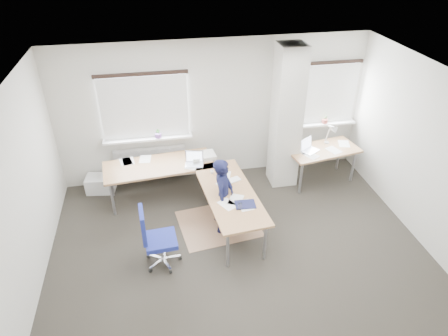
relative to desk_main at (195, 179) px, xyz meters
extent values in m
plane|color=black|center=(0.55, -1.27, -0.69)|extent=(6.00, 6.00, 0.00)
cube|color=beige|center=(0.55, 1.23, 0.71)|extent=(6.00, 0.04, 2.80)
cube|color=beige|center=(0.55, -3.77, 0.71)|extent=(6.00, 0.04, 2.80)
cube|color=beige|center=(-2.45, -1.27, 0.71)|extent=(0.04, 5.00, 2.80)
cube|color=beige|center=(3.55, -1.27, 0.71)|extent=(0.04, 5.00, 2.80)
cube|color=white|center=(0.55, -1.27, 2.11)|extent=(6.00, 5.00, 0.04)
cube|color=beige|center=(1.85, 0.68, 0.70)|extent=(0.50, 0.50, 2.78)
cube|color=white|center=(-0.75, 1.20, 0.91)|extent=(1.60, 0.04, 1.20)
cube|color=white|center=(-0.75, 1.16, 0.91)|extent=(1.60, 0.02, 1.20)
cube|color=white|center=(-0.75, 1.13, 0.29)|extent=(1.70, 0.20, 0.04)
cube|color=white|center=(2.85, 1.20, 0.91)|extent=(1.20, 0.04, 1.20)
cube|color=white|center=(2.85, 1.16, 0.91)|extent=(1.20, 0.02, 1.20)
cube|color=white|center=(2.85, 1.13, 0.29)|extent=(1.30, 0.20, 0.04)
cube|color=silver|center=(-0.75, 1.15, -0.24)|extent=(1.40, 0.10, 0.60)
cylinder|color=#6E408D|center=(-0.55, 1.11, 0.35)|extent=(0.12, 0.12, 0.08)
imported|color=#34712D|center=(-0.55, 1.11, 0.39)|extent=(0.09, 0.06, 0.17)
cylinder|color=#A4483F|center=(2.85, 1.11, 0.35)|extent=(0.12, 0.12, 0.08)
imported|color=#34712D|center=(2.85, 1.11, 0.39)|extent=(0.09, 0.07, 0.17)
cube|color=#966F52|center=(0.33, -0.46, -0.69)|extent=(1.46, 1.28, 0.01)
cube|color=white|center=(-1.76, 0.98, -0.53)|extent=(0.58, 0.44, 0.32)
cube|color=#946040|center=(-0.60, 0.54, 0.02)|extent=(2.07, 0.99, 0.04)
cube|color=#946040|center=(0.51, -0.56, 0.02)|extent=(0.99, 2.07, 0.04)
cylinder|color=#98989D|center=(-1.47, 0.15, -0.35)|extent=(0.05, 0.05, 0.69)
cylinder|color=#98989D|center=(-1.52, 0.75, -0.35)|extent=(0.05, 0.05, 0.69)
cylinder|color=#98989D|center=(0.27, 0.92, -0.35)|extent=(0.05, 0.05, 0.69)
cylinder|color=#98989D|center=(0.30, -1.49, -0.35)|extent=(0.05, 0.05, 0.69)
cylinder|color=#98989D|center=(0.89, -1.43, -0.35)|extent=(0.05, 0.05, 0.69)
cylinder|color=#98989D|center=(0.72, 0.36, -0.35)|extent=(0.05, 0.05, 0.69)
cube|color=#B7B7BC|center=(0.04, 0.40, 0.05)|extent=(0.37, 0.29, 0.01)
cube|color=#B7B7BC|center=(0.06, 0.52, 0.16)|extent=(0.33, 0.10, 0.22)
cube|color=silver|center=(0.06, 0.52, 0.16)|extent=(0.29, 0.08, 0.19)
cube|color=white|center=(0.55, -0.27, 0.05)|extent=(0.46, 0.29, 0.02)
cube|color=#16193D|center=(0.69, -0.94, 0.05)|extent=(0.33, 0.26, 0.01)
cube|color=beige|center=(0.24, 0.65, 0.07)|extent=(0.48, 0.36, 0.07)
imported|color=white|center=(0.31, 0.05, 0.07)|extent=(0.07, 0.07, 0.07)
cylinder|color=silver|center=(0.58, -1.03, 0.09)|extent=(0.07, 0.07, 0.10)
cube|color=#946040|center=(2.61, 0.53, 0.02)|extent=(1.50, 0.93, 0.04)
cylinder|color=#98989D|center=(2.06, 0.18, -0.35)|extent=(0.05, 0.05, 0.69)
cylinder|color=#98989D|center=(3.25, 0.39, -0.35)|extent=(0.05, 0.05, 0.69)
cylinder|color=#98989D|center=(1.98, 0.67, -0.35)|extent=(0.05, 0.05, 0.69)
cylinder|color=#98989D|center=(3.16, 0.88, -0.35)|extent=(0.05, 0.05, 0.69)
cube|color=#B7B7BC|center=(2.33, 0.49, 0.05)|extent=(0.40, 0.37, 0.01)
cube|color=#B7B7BC|center=(2.27, 0.59, 0.16)|extent=(0.30, 0.21, 0.22)
cube|color=silver|center=(2.27, 0.59, 0.16)|extent=(0.26, 0.18, 0.19)
cylinder|color=silver|center=(2.78, 0.75, 0.05)|extent=(0.10, 0.10, 0.02)
cylinder|color=silver|center=(2.78, 0.75, 0.24)|extent=(0.02, 0.16, 0.38)
cylinder|color=silver|center=(2.78, 0.63, 0.46)|extent=(0.02, 0.29, 0.13)
cone|color=silver|center=(2.78, 0.49, 0.44)|extent=(0.14, 0.16, 0.17)
cube|color=navy|center=(-0.68, -1.23, -0.23)|extent=(0.49, 0.49, 0.08)
cube|color=navy|center=(-0.91, -1.24, 0.12)|extent=(0.09, 0.41, 0.51)
cylinder|color=silver|center=(-0.68, -1.23, -0.42)|extent=(0.06, 0.06, 0.34)
cylinder|color=black|center=(-0.42, -1.21, -0.66)|extent=(0.06, 0.03, 0.06)
cylinder|color=black|center=(-0.61, -0.97, -0.66)|extent=(0.04, 0.07, 0.06)
cylinder|color=black|center=(-0.90, -1.09, -0.66)|extent=(0.07, 0.06, 0.06)
cylinder|color=black|center=(-0.88, -1.39, -0.66)|extent=(0.07, 0.06, 0.06)
cylinder|color=black|center=(-0.58, -1.47, -0.66)|extent=(0.05, 0.07, 0.06)
imported|color=black|center=(0.40, -0.58, -0.01)|extent=(0.50, 0.59, 1.36)
camera|label=1|loc=(-0.59, -5.83, 3.87)|focal=32.00mm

